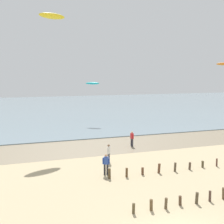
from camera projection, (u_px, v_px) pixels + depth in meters
wet_sand_strip at (90, 147)px, 31.20m from camera, size 120.00×7.33×0.01m
sea at (51, 108)px, 67.61m from camera, size 160.00×70.00×0.10m
groyne_near at (218, 195)px, 18.01m from camera, size 11.57×0.33×0.77m
person_mid_beach at (109, 153)px, 25.55m from camera, size 0.38×0.50×1.71m
person_by_waterline at (132, 138)px, 31.46m from camera, size 0.31×0.55×1.71m
person_left_flank at (106, 164)px, 22.45m from camera, size 0.53×0.35×1.71m
kite_aloft_5 at (52, 16)px, 31.81m from camera, size 3.39×2.24×0.80m
kite_aloft_7 at (224, 64)px, 46.02m from camera, size 2.09×2.33×0.64m
kite_aloft_9 at (93, 83)px, 45.31m from camera, size 2.33×1.90×0.41m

